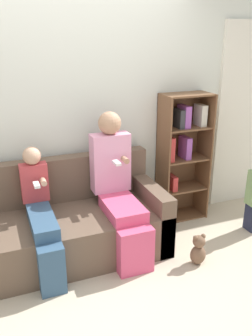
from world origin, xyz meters
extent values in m
plane|color=beige|center=(0.00, 0.00, 0.00)|extent=(14.00, 14.00, 0.00)
cube|color=silver|center=(0.00, 0.97, 1.27)|extent=(10.00, 0.06, 2.55)
cube|color=silver|center=(2.13, 0.92, 1.07)|extent=(0.82, 0.04, 2.14)
cube|color=brown|center=(-0.32, 0.40, 0.21)|extent=(2.13, 0.69, 0.43)
cube|color=brown|center=(-0.32, 0.82, 0.44)|extent=(2.13, 0.15, 0.88)
cube|color=brown|center=(0.66, 0.40, 0.30)|extent=(0.15, 0.69, 0.60)
cube|color=#DB4C75|center=(0.31, 0.00, 0.21)|extent=(0.32, 0.12, 0.43)
cube|color=#DB4C75|center=(0.31, 0.31, 0.48)|extent=(0.32, 0.50, 0.11)
cube|color=#E599BC|center=(0.31, 0.65, 0.82)|extent=(0.37, 0.17, 0.57)
sphere|color=tan|center=(0.31, 0.65, 1.21)|extent=(0.22, 0.22, 0.22)
cylinder|color=tan|center=(0.41, 0.51, 0.88)|extent=(0.05, 0.10, 0.05)
cube|color=white|center=(0.31, 0.46, 0.88)|extent=(0.05, 0.12, 0.02)
cube|color=#335170|center=(-0.42, 0.00, 0.21)|extent=(0.21, 0.12, 0.43)
cube|color=#335170|center=(-0.42, 0.34, 0.48)|extent=(0.21, 0.56, 0.11)
cube|color=#B73D42|center=(-0.42, 0.67, 0.72)|extent=(0.24, 0.11, 0.36)
sphere|color=tan|center=(-0.42, 0.67, 0.98)|extent=(0.16, 0.16, 0.16)
cylinder|color=tan|center=(-0.35, 0.57, 0.75)|extent=(0.05, 0.10, 0.05)
cube|color=white|center=(-0.42, 0.52, 0.75)|extent=(0.05, 0.12, 0.02)
cube|color=brown|center=(0.95, 0.77, 0.71)|extent=(0.02, 0.32, 1.42)
cube|color=brown|center=(1.47, 0.77, 0.71)|extent=(0.02, 0.32, 1.42)
cube|color=brown|center=(1.21, 0.92, 0.71)|extent=(0.53, 0.02, 1.42)
cube|color=brown|center=(1.21, 0.77, 0.01)|extent=(0.50, 0.28, 0.02)
cube|color=brown|center=(1.21, 0.77, 0.36)|extent=(0.50, 0.28, 0.02)
cube|color=brown|center=(1.21, 0.77, 0.71)|extent=(0.50, 0.28, 0.02)
cube|color=brown|center=(1.21, 0.77, 1.06)|extent=(0.50, 0.28, 0.02)
cube|color=brown|center=(1.21, 0.77, 1.41)|extent=(0.50, 0.28, 0.02)
cube|color=#934CA3|center=(1.18, 0.77, 1.18)|extent=(0.07, 0.20, 0.23)
cube|color=#333338|center=(1.12, 0.77, 1.17)|extent=(0.07, 0.18, 0.20)
cube|color=beige|center=(1.38, 0.77, 1.18)|extent=(0.07, 0.17, 0.23)
cube|color=#C63838|center=(1.07, 0.77, 0.45)|extent=(0.06, 0.20, 0.17)
cube|color=#C63838|center=(1.01, 0.77, 0.85)|extent=(0.06, 0.19, 0.26)
cube|color=#934CA3|center=(1.22, 0.77, 0.84)|extent=(0.06, 0.19, 0.24)
ellipsoid|color=brown|center=(0.89, -0.10, 0.09)|extent=(0.15, 0.12, 0.19)
sphere|color=brown|center=(0.89, -0.10, 0.23)|extent=(0.12, 0.12, 0.12)
sphere|color=brown|center=(0.85, -0.10, 0.28)|extent=(0.05, 0.05, 0.05)
sphere|color=brown|center=(0.93, -0.10, 0.28)|extent=(0.05, 0.05, 0.05)
camera|label=1|loc=(-0.74, -2.43, 1.99)|focal=38.00mm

